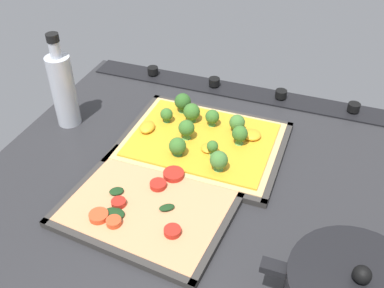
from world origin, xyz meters
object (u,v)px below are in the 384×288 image
(oil_bottle, at_px, (63,89))
(veggie_pizza_back, at_px, (148,205))
(baking_tray_back, at_px, (149,207))
(baking_tray_front, at_px, (202,144))
(broccoli_pizza, at_px, (202,137))

(oil_bottle, bearing_deg, veggie_pizza_back, 146.46)
(veggie_pizza_back, bearing_deg, baking_tray_back, -167.61)
(baking_tray_back, bearing_deg, baking_tray_front, -98.48)
(baking_tray_front, bearing_deg, oil_bottle, 3.81)
(baking_tray_back, height_order, oil_bottle, oil_bottle)
(veggie_pizza_back, distance_m, oil_bottle, 0.34)
(baking_tray_front, bearing_deg, baking_tray_back, 81.52)
(baking_tray_front, height_order, baking_tray_back, same)
(oil_bottle, bearing_deg, broccoli_pizza, -175.54)
(baking_tray_front, xyz_separation_m, veggie_pizza_back, (0.03, 0.21, 0.01))
(broccoli_pizza, bearing_deg, veggie_pizza_back, 81.80)
(veggie_pizza_back, bearing_deg, broccoli_pizza, -98.20)
(baking_tray_front, height_order, veggie_pizza_back, veggie_pizza_back)
(broccoli_pizza, bearing_deg, baking_tray_front, 121.14)
(baking_tray_front, xyz_separation_m, baking_tray_back, (0.03, 0.21, 0.00))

